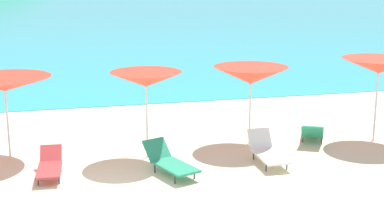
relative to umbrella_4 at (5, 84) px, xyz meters
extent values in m
cube|color=beige|center=(1.65, 6.49, -2.04)|extent=(50.00, 100.00, 0.30)
cylinder|color=silver|center=(0.00, 0.00, -0.90)|extent=(0.05, 0.05, 1.98)
cone|color=red|center=(0.00, 0.00, 0.00)|extent=(2.32, 2.32, 0.36)
sphere|color=silver|center=(0.00, 0.00, 0.12)|extent=(0.07, 0.07, 0.07)
cylinder|color=silver|center=(3.38, -0.82, -0.84)|extent=(0.05, 0.05, 2.10)
cone|color=red|center=(3.38, -0.82, 0.12)|extent=(1.91, 1.91, 0.37)
sphere|color=silver|center=(3.38, -0.82, 0.24)|extent=(0.07, 0.07, 0.07)
cylinder|color=silver|center=(6.27, -0.36, -0.88)|extent=(0.04, 0.04, 2.01)
cone|color=red|center=(6.27, -0.36, 0.01)|extent=(2.17, 2.17, 0.47)
sphere|color=silver|center=(6.27, -0.36, 0.15)|extent=(0.07, 0.07, 0.07)
cylinder|color=silver|center=(9.74, -0.90, -0.79)|extent=(0.05, 0.05, 2.20)
cone|color=red|center=(9.74, -0.90, 0.21)|extent=(2.15, 2.15, 0.41)
sphere|color=silver|center=(9.74, -0.90, 0.34)|extent=(0.07, 0.07, 0.07)
cube|color=#268C66|center=(3.77, -2.34, -1.65)|extent=(1.02, 1.37, 0.05)
cube|color=#268C66|center=(3.48, -1.59, -1.45)|extent=(0.70, 0.60, 0.44)
cylinder|color=#333338|center=(3.66, -2.80, -1.79)|extent=(0.04, 0.04, 0.21)
cylinder|color=#333338|center=(4.15, -2.61, -1.79)|extent=(0.04, 0.04, 0.21)
cylinder|color=#333338|center=(3.36, -2.00, -1.79)|extent=(0.04, 0.04, 0.21)
cylinder|color=#333338|center=(3.85, -1.81, -1.79)|extent=(0.04, 0.04, 0.21)
cube|color=#268C66|center=(8.18, -0.33, -1.70)|extent=(1.03, 1.22, 0.05)
cube|color=#268C66|center=(7.83, -0.99, -1.51)|extent=(0.72, 0.68, 0.42)
cylinder|color=#333338|center=(8.56, -0.16, -1.81)|extent=(0.04, 0.04, 0.17)
cylinder|color=#333338|center=(8.11, 0.08, -1.81)|extent=(0.04, 0.04, 0.17)
cylinder|color=#333338|center=(8.21, -0.82, -1.81)|extent=(0.04, 0.04, 0.17)
cylinder|color=#333338|center=(7.76, -0.58, -1.81)|extent=(0.04, 0.04, 0.17)
cube|color=white|center=(6.18, -2.14, -1.67)|extent=(0.63, 1.27, 0.05)
cube|color=white|center=(6.19, -1.36, -1.45)|extent=(0.59, 0.36, 0.47)
cylinder|color=#333338|center=(5.92, -2.55, -1.79)|extent=(0.04, 0.04, 0.20)
cylinder|color=#333338|center=(6.44, -2.55, -1.79)|extent=(0.04, 0.04, 0.20)
cylinder|color=#333338|center=(5.93, -1.66, -1.79)|extent=(0.04, 0.04, 0.20)
cylinder|color=#333338|center=(6.45, -1.67, -1.79)|extent=(0.04, 0.04, 0.20)
cube|color=#A53333|center=(0.96, -1.84, -1.67)|extent=(0.61, 1.15, 0.05)
cube|color=#A53333|center=(1.01, -1.11, -1.52)|extent=(0.53, 0.43, 0.34)
cylinder|color=#333338|center=(0.71, -2.17, -1.79)|extent=(0.04, 0.04, 0.20)
cylinder|color=#333338|center=(1.16, -2.20, -1.79)|extent=(0.04, 0.04, 0.20)
cylinder|color=#333338|center=(0.77, -1.39, -1.79)|extent=(0.04, 0.04, 0.20)
cylinder|color=#333338|center=(1.22, -1.42, -1.79)|extent=(0.04, 0.04, 0.20)
camera|label=1|loc=(1.17, -14.36, 2.72)|focal=52.99mm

